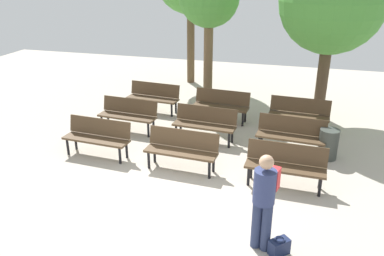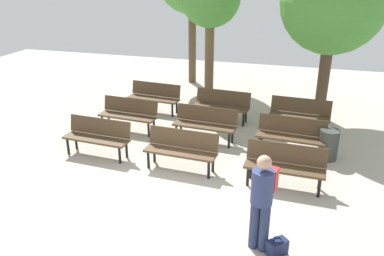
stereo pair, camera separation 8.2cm
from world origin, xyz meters
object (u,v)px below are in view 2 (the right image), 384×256
bench_r1_c1 (205,122)px  tree_0 (334,2)px  bench_r1_c2 (291,134)px  bench_r2_c1 (222,104)px  bench_r2_c0 (154,96)px  visitor_with_backpack (262,197)px  handbag (277,247)px  bench_r2_c2 (300,113)px  trash_bin (328,145)px  bench_r0_c0 (98,135)px  bench_r0_c2 (285,163)px  bench_r0_c1 (181,148)px  bench_r1_c0 (129,113)px

bench_r1_c1 → tree_0: bearing=45.3°
bench_r1_c2 → bench_r2_c1: same height
bench_r2_c0 → tree_0: bearing=14.5°
bench_r1_c1 → visitor_with_backpack: 4.24m
handbag → bench_r2_c1: bearing=110.8°
bench_r2_c2 → handbag: 5.28m
bench_r1_c1 → trash_bin: (3.00, -0.22, -0.14)m
visitor_with_backpack → trash_bin: 3.78m
bench_r0_c0 → visitor_with_backpack: 4.71m
tree_0 → handbag: (-0.68, -6.39, -3.16)m
bench_r1_c1 → handbag: bearing=-57.0°
bench_r0_c2 → bench_r1_c1: bearing=142.8°
bench_r2_c1 → tree_0: 4.02m
bench_r1_c1 → trash_bin: 3.01m
bench_r0_c1 → bench_r2_c1: 3.13m
bench_r0_c2 → bench_r1_c1: size_ratio=0.99×
bench_r2_c0 → trash_bin: (5.04, -1.90, -0.14)m
bench_r0_c2 → bench_r1_c1: same height
bench_r2_c2 → bench_r1_c2: bearing=-92.2°
bench_r0_c0 → tree_0: bearing=42.0°
tree_0 → bench_r0_c0: bearing=-141.7°
bench_r0_c2 → handbag: bench_r0_c2 is taller
bench_r0_c1 → tree_0: bearing=57.5°
bench_r1_c1 → bench_r2_c0: same height
bench_r2_c2 → visitor_with_backpack: bearing=-91.3°
bench_r1_c1 → bench_r1_c2: 2.15m
bench_r2_c0 → trash_bin: size_ratio=2.26×
bench_r2_c1 → tree_0: bearing=24.2°
bench_r0_c1 → trash_bin: bench_r0_c1 is taller
tree_0 → trash_bin: size_ratio=6.55×
visitor_with_backpack → bench_r2_c1: bearing=-58.7°
bench_r0_c1 → bench_r1_c0: same height
bench_r0_c1 → bench_r2_c0: same height
bench_r1_c1 → bench_r0_c1: bearing=-90.4°
bench_r1_c2 → visitor_with_backpack: visitor_with_backpack is taller
bench_r0_c2 → bench_r2_c0: bearing=142.7°
bench_r0_c0 → handbag: bench_r0_c0 is taller
bench_r1_c1 → bench_r2_c2: size_ratio=1.00×
handbag → bench_r1_c2: bearing=90.2°
tree_0 → bench_r0_c2: bearing=-99.8°
bench_r0_c0 → handbag: 5.01m
visitor_with_backpack → handbag: visitor_with_backpack is taller
tree_0 → visitor_with_backpack: (-0.97, -6.28, -2.36)m
bench_r1_c2 → handbag: (0.01, -3.74, -0.37)m
bench_r2_c2 → bench_r1_c1: bearing=-145.6°
bench_r2_c2 → visitor_with_backpack: visitor_with_backpack is taller
bench_r1_c0 → trash_bin: bench_r1_c0 is taller
bench_r1_c2 → trash_bin: bench_r1_c2 is taller
bench_r0_c0 → bench_r0_c2: 4.34m
bench_r0_c2 → handbag: (0.05, -2.16, -0.37)m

